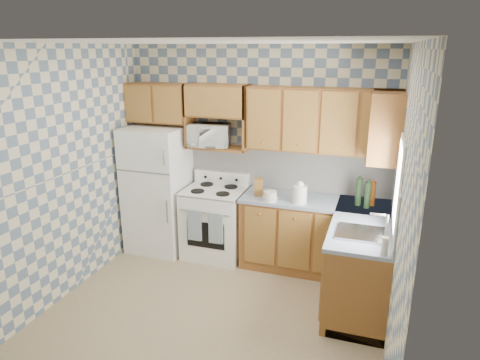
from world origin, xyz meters
name	(u,v)px	position (x,y,z in m)	size (l,w,h in m)	color
floor	(213,314)	(0.00, 0.00, 0.00)	(3.40, 3.40, 0.00)	#8A7659
back_wall	(257,154)	(0.00, 1.60, 1.35)	(3.40, 0.02, 2.70)	slate
right_wall	(400,213)	(1.70, 0.00, 1.35)	(0.02, 3.20, 2.70)	slate
backsplash_back	(287,168)	(0.40, 1.59, 1.20)	(2.60, 0.01, 0.56)	silver
backsplash_right	(396,199)	(1.69, 0.80, 1.20)	(0.01, 1.60, 0.56)	silver
refrigerator	(158,189)	(-1.27, 1.25, 0.84)	(0.75, 0.70, 1.68)	white
stove_body	(215,223)	(-0.47, 1.28, 0.45)	(0.76, 0.65, 0.90)	white
cooktop	(215,190)	(-0.47, 1.28, 0.91)	(0.76, 0.65, 0.03)	silver
backguard	(222,177)	(-0.47, 1.55, 1.00)	(0.76, 0.08, 0.17)	white
dish_towel_left	(195,226)	(-0.61, 0.93, 0.54)	(0.18, 0.03, 0.39)	navy
dish_towel_right	(216,229)	(-0.32, 0.93, 0.54)	(0.18, 0.03, 0.39)	navy
base_cabinets_back	(314,236)	(0.82, 1.30, 0.44)	(1.75, 0.60, 0.88)	brown
base_cabinets_right	(360,262)	(1.40, 0.80, 0.44)	(0.60, 1.60, 0.88)	brown
countertop_back	(316,201)	(0.82, 1.30, 0.90)	(1.77, 0.63, 0.04)	slate
countertop_right	(363,222)	(1.40, 0.80, 0.90)	(0.63, 1.60, 0.04)	slate
upper_cabinets_back	(322,120)	(0.82, 1.44, 1.85)	(1.75, 0.33, 0.74)	brown
upper_cabinets_fridge	(159,103)	(-1.29, 1.44, 1.97)	(0.82, 0.33, 0.50)	brown
upper_cabinets_right	(386,126)	(1.53, 1.25, 1.85)	(0.33, 0.70, 0.74)	brown
microwave_shelf	(218,147)	(-0.47, 1.44, 1.44)	(0.80, 0.33, 0.03)	brown
microwave	(209,135)	(-0.58, 1.41, 1.59)	(0.51, 0.35, 0.28)	white
sink	(362,233)	(1.40, 0.45, 0.93)	(0.48, 0.40, 0.03)	#B7B7BC
window	(399,185)	(1.69, 0.45, 1.45)	(0.02, 0.66, 0.86)	silver
bottle_0	(359,192)	(1.31, 1.27, 1.08)	(0.07, 0.07, 0.32)	black
bottle_1	(367,195)	(1.41, 1.21, 1.07)	(0.07, 0.07, 0.30)	black
bottle_2	(372,194)	(1.46, 1.31, 1.06)	(0.07, 0.07, 0.28)	#5C2D0D
knife_block	(259,187)	(0.13, 1.23, 1.03)	(0.10, 0.10, 0.22)	brown
electric_kettle	(300,194)	(0.66, 1.12, 1.02)	(0.16, 0.16, 0.21)	white
food_containers	(270,196)	(0.31, 1.09, 0.98)	(0.17, 0.17, 0.12)	beige
soap_bottle	(385,246)	(1.61, 0.05, 1.01)	(0.06, 0.06, 0.17)	beige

